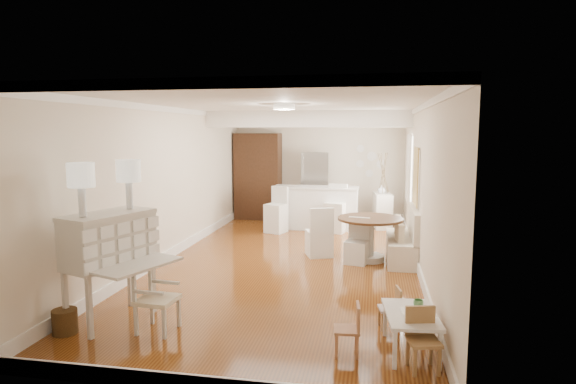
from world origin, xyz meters
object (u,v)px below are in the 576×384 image
(kids_chair_c, at_px, (424,340))
(pantry_cabinet, at_px, (258,176))
(kids_table, at_px, (410,332))
(kids_chair_b, at_px, (389,308))
(bar_stool_right, at_px, (335,209))
(fridge, at_px, (328,187))
(slip_chair_far, at_px, (319,231))
(slip_chair_near, at_px, (357,241))
(dining_table, at_px, (370,239))
(gustavian_armchair, at_px, (157,298))
(secretary_bureau, at_px, (110,267))
(wicker_basket, at_px, (65,321))
(bar_stool_left, at_px, (276,210))
(kids_chair_a, at_px, (347,329))
(sideboard, at_px, (382,210))
(breakfast_counter, at_px, (316,208))

(kids_chair_c, xyz_separation_m, pantry_cabinet, (-3.60, 7.86, 0.84))
(kids_table, bearing_deg, kids_chair_b, 109.14)
(bar_stool_right, xyz_separation_m, fridge, (-0.30, 1.39, 0.34))
(slip_chair_far, distance_m, fridge, 3.63)
(kids_chair_c, xyz_separation_m, slip_chair_near, (-0.80, 3.83, 0.09))
(slip_chair_far, bearing_deg, dining_table, 147.50)
(gustavian_armchair, xyz_separation_m, kids_chair_b, (2.70, 0.56, -0.15))
(kids_table, distance_m, pantry_cabinet, 8.30)
(kids_chair_c, distance_m, fridge, 8.03)
(secretary_bureau, xyz_separation_m, kids_table, (3.60, -0.21, -0.47))
(kids_chair_c, xyz_separation_m, slip_chair_far, (-1.52, 4.23, 0.16))
(wicker_basket, relative_size, fridge, 0.16)
(bar_stool_left, bearing_deg, fridge, 76.86)
(slip_chair_near, xyz_separation_m, pantry_cabinet, (-2.80, 4.03, 0.75))
(kids_chair_a, bearing_deg, pantry_cabinet, -165.13)
(wicker_basket, xyz_separation_m, bar_stool_right, (2.65, 6.28, 0.42))
(slip_chair_near, xyz_separation_m, bar_stool_left, (-1.96, 2.35, 0.13))
(kids_chair_b, height_order, dining_table, dining_table)
(secretary_bureau, distance_m, fridge, 7.50)
(secretary_bureau, relative_size, slip_chair_near, 1.70)
(dining_table, distance_m, slip_chair_near, 0.30)
(slip_chair_near, relative_size, bar_stool_left, 0.76)
(secretary_bureau, relative_size, kids_table, 1.57)
(kids_chair_a, xyz_separation_m, pantry_cabinet, (-2.83, 7.64, 0.87))
(kids_table, bearing_deg, secretary_bureau, 176.64)
(sideboard, bearing_deg, breakfast_counter, -170.20)
(kids_chair_b, relative_size, kids_chair_c, 0.82)
(bar_stool_right, bearing_deg, bar_stool_left, -156.09)
(slip_chair_far, bearing_deg, bar_stool_left, -78.12)
(kids_chair_b, relative_size, bar_stool_right, 0.46)
(secretary_bureau, distance_m, bar_stool_left, 5.65)
(kids_chair_a, distance_m, pantry_cabinet, 8.19)
(kids_chair_c, bearing_deg, dining_table, 85.36)
(secretary_bureau, xyz_separation_m, kids_chair_c, (3.70, -0.60, -0.38))
(kids_table, bearing_deg, bar_stool_left, 114.75)
(fridge, bearing_deg, kids_chair_a, -83.02)
(fridge, bearing_deg, kids_chair_b, -78.48)
(kids_table, xyz_separation_m, sideboard, (-0.20, 6.86, 0.20))
(wicker_basket, bearing_deg, fridge, 72.95)
(kids_table, xyz_separation_m, slip_chair_near, (-0.70, 3.43, 0.19))
(dining_table, bearing_deg, wicker_basket, -132.00)
(kids_chair_a, height_order, slip_chair_far, slip_chair_far)
(kids_chair_c, bearing_deg, sideboard, 79.69)
(kids_chair_a, height_order, breakfast_counter, breakfast_counter)
(kids_chair_b, bearing_deg, bar_stool_right, -179.43)
(wicker_basket, bearing_deg, bar_stool_right, 67.08)
(slip_chair_near, xyz_separation_m, bar_stool_right, (-0.60, 2.61, 0.16))
(kids_chair_c, xyz_separation_m, sideboard, (-0.30, 7.25, 0.11))
(pantry_cabinet, bearing_deg, kids_chair_b, -64.39)
(gustavian_armchair, bearing_deg, pantry_cabinet, 8.42)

